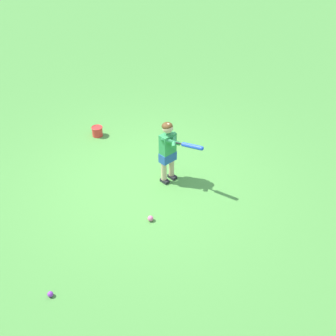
{
  "coord_description": "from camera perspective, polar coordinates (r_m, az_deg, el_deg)",
  "views": [
    {
      "loc": [
        -0.23,
        5.85,
        4.45
      ],
      "look_at": [
        -0.33,
        0.27,
        0.45
      ],
      "focal_mm": 47.18,
      "sensor_mm": 36.0,
      "label": 1
    }
  ],
  "objects": [
    {
      "name": "play_ball_midfield",
      "position": [
        6.57,
        -2.27,
        -6.53
      ],
      "size": [
        0.09,
        0.09,
        0.09
      ],
      "primitive_type": "sphere",
      "color": "pink",
      "rests_on": "ground"
    },
    {
      "name": "child_batter",
      "position": [
        6.98,
        0.15,
        2.68
      ],
      "size": [
        0.68,
        0.57,
        1.08
      ],
      "color": "#232328",
      "rests_on": "ground"
    },
    {
      "name": "ground_plane",
      "position": [
        7.35,
        -2.62,
        -1.65
      ],
      "size": [
        40.0,
        40.0,
        0.0
      ],
      "primitive_type": "plane",
      "color": "#519942"
    },
    {
      "name": "toy_bucket",
      "position": [
        8.59,
        -9.12,
        4.73
      ],
      "size": [
        0.22,
        0.22,
        0.19
      ],
      "color": "red",
      "rests_on": "ground"
    },
    {
      "name": "play_ball_far_left",
      "position": [
        5.81,
        -14.96,
        -15.48
      ],
      "size": [
        0.07,
        0.07,
        0.07
      ],
      "primitive_type": "sphere",
      "color": "purple",
      "rests_on": "ground"
    }
  ]
}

